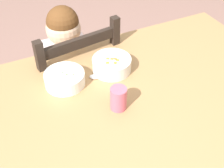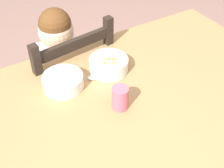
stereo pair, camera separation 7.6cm
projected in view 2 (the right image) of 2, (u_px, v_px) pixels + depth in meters
dining_table at (128, 116)px, 1.25m from camera, size 1.45×0.89×0.76m
dining_chair at (67, 93)px, 1.68m from camera, size 0.47×0.47×0.90m
child_figure at (63, 68)px, 1.56m from camera, size 0.32×0.31×0.94m
bowl_of_peas at (63, 81)px, 1.21m from camera, size 0.16×0.16×0.06m
bowl_of_carrots at (109, 64)px, 1.29m from camera, size 0.17×0.17×0.06m
spoon at (97, 78)px, 1.27m from camera, size 0.13×0.09×0.01m
drinking_cup at (120, 98)px, 1.12m from camera, size 0.06×0.06×0.09m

